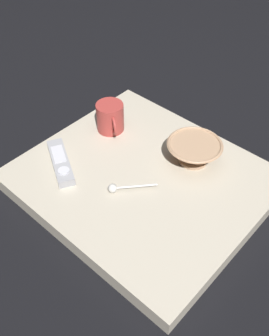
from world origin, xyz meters
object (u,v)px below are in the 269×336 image
coffee_mug (110,117)px  tv_remote_near (61,162)px  teaspoon (118,188)px  cereal_bowl (194,151)px

coffee_mug → tv_remote_near: (-0.01, 0.20, -0.03)m
teaspoon → cereal_bowl: bearing=-108.6°
teaspoon → tv_remote_near: 0.19m
coffee_mug → tv_remote_near: bearing=92.6°
cereal_bowl → tv_remote_near: bearing=45.3°
coffee_mug → tv_remote_near: 0.21m
cereal_bowl → coffee_mug: bearing=11.7°
cereal_bowl → teaspoon: (0.07, 0.22, -0.02)m
cereal_bowl → tv_remote_near: size_ratio=0.88×
cereal_bowl → tv_remote_near: 0.37m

